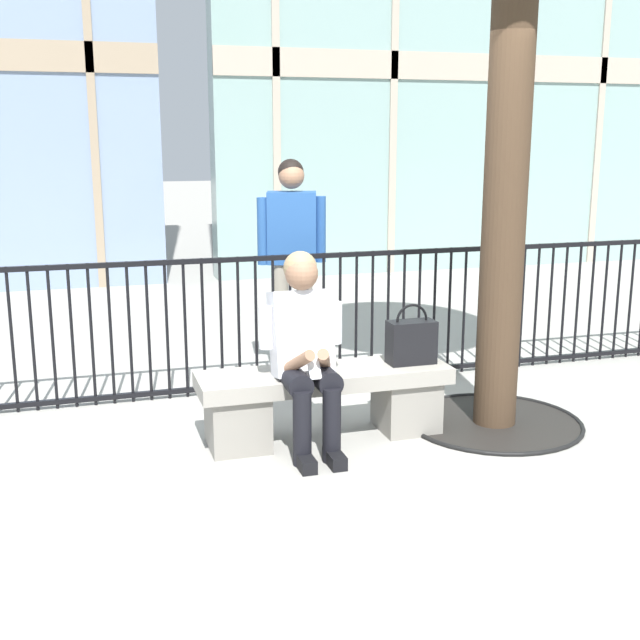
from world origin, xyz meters
TOP-DOWN VIEW (x-y plane):
  - ground_plane at (0.00, 0.00)m, footprint 60.00×60.00m
  - stone_bench at (0.00, 0.00)m, footprint 1.60×0.44m
  - seated_person_with_phone at (-0.16, -0.13)m, footprint 0.52×0.66m
  - handbag_on_bench at (0.58, -0.01)m, footprint 0.31×0.15m
  - bystander_at_railing at (0.18, 1.47)m, footprint 0.55×0.32m
  - plaza_railing at (-0.00, 1.09)m, footprint 8.30×0.04m

SIDE VIEW (x-z plane):
  - ground_plane at x=0.00m, z-range 0.00..0.00m
  - stone_bench at x=0.00m, z-range 0.05..0.50m
  - plaza_railing at x=0.00m, z-range 0.01..1.03m
  - handbag_on_bench at x=0.58m, z-range 0.40..0.79m
  - seated_person_with_phone at x=-0.16m, z-range 0.04..1.26m
  - bystander_at_railing at x=0.18m, z-range 0.15..1.86m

